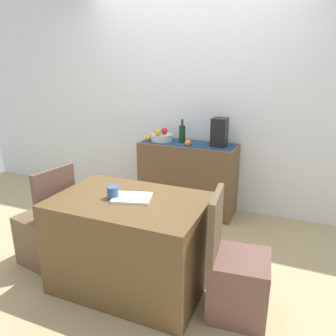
# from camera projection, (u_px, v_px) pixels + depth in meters

# --- Properties ---
(ground_plane) EXTENTS (6.40, 6.40, 0.02)m
(ground_plane) POSITION_uv_depth(u_px,v_px,m) (150.00, 246.00, 3.26)
(ground_plane) COLOR tan
(ground_plane) RESTS_ON ground
(room_wall_rear) EXTENTS (6.40, 0.06, 2.70)m
(room_wall_rear) POSITION_uv_depth(u_px,v_px,m) (192.00, 95.00, 3.88)
(room_wall_rear) COLOR silver
(room_wall_rear) RESTS_ON ground
(sideboard_console) EXTENTS (1.12, 0.42, 0.83)m
(sideboard_console) POSITION_uv_depth(u_px,v_px,m) (188.00, 178.00, 3.92)
(sideboard_console) COLOR brown
(sideboard_console) RESTS_ON ground
(table_runner) EXTENTS (1.05, 0.32, 0.01)m
(table_runner) POSITION_uv_depth(u_px,v_px,m) (188.00, 143.00, 3.79)
(table_runner) COLOR navy
(table_runner) RESTS_ON sideboard_console
(fruit_bowl) EXTENTS (0.26, 0.26, 0.08)m
(fruit_bowl) POSITION_uv_depth(u_px,v_px,m) (162.00, 137.00, 3.90)
(fruit_bowl) COLOR silver
(fruit_bowl) RESTS_ON table_runner
(apple_front) EXTENTS (0.07, 0.07, 0.07)m
(apple_front) POSITION_uv_depth(u_px,v_px,m) (157.00, 131.00, 3.91)
(apple_front) COLOR #95A534
(apple_front) RESTS_ON fruit_bowl
(apple_left) EXTENTS (0.07, 0.07, 0.07)m
(apple_left) POSITION_uv_depth(u_px,v_px,m) (164.00, 131.00, 3.89)
(apple_left) COLOR red
(apple_left) RESTS_ON fruit_bowl
(apple_center) EXTENTS (0.08, 0.08, 0.08)m
(apple_center) POSITION_uv_depth(u_px,v_px,m) (158.00, 132.00, 3.82)
(apple_center) COLOR gold
(apple_center) RESTS_ON fruit_bowl
(wine_bottle) EXTENTS (0.07, 0.07, 0.28)m
(wine_bottle) POSITION_uv_depth(u_px,v_px,m) (182.00, 134.00, 3.78)
(wine_bottle) COLOR #12351B
(wine_bottle) RESTS_ON sideboard_console
(coffee_maker) EXTENTS (0.16, 0.18, 0.32)m
(coffee_maker) POSITION_uv_depth(u_px,v_px,m) (219.00, 132.00, 3.61)
(coffee_maker) COLOR black
(coffee_maker) RESTS_ON sideboard_console
(orange_loose_mid) EXTENTS (0.07, 0.07, 0.07)m
(orange_loose_mid) POSITION_uv_depth(u_px,v_px,m) (188.00, 143.00, 3.67)
(orange_loose_mid) COLOR orange
(orange_loose_mid) RESTS_ON sideboard_console
(orange_loose_end) EXTENTS (0.07, 0.07, 0.07)m
(orange_loose_end) POSITION_uv_depth(u_px,v_px,m) (148.00, 138.00, 3.90)
(orange_loose_end) COLOR orange
(orange_loose_end) RESTS_ON sideboard_console
(dining_table) EXTENTS (1.14, 0.77, 0.74)m
(dining_table) POSITION_uv_depth(u_px,v_px,m) (131.00, 243.00, 2.59)
(dining_table) COLOR brown
(dining_table) RESTS_ON ground
(open_book) EXTENTS (0.33, 0.28, 0.02)m
(open_book) POSITION_uv_depth(u_px,v_px,m) (132.00, 198.00, 2.48)
(open_book) COLOR white
(open_book) RESTS_ON dining_table
(coffee_cup) EXTENTS (0.09, 0.09, 0.09)m
(coffee_cup) POSITION_uv_depth(u_px,v_px,m) (113.00, 193.00, 2.47)
(coffee_cup) COLOR #305485
(coffee_cup) RESTS_ON dining_table
(chair_near_window) EXTENTS (0.46, 0.46, 0.90)m
(chair_near_window) POSITION_uv_depth(u_px,v_px,m) (48.00, 234.00, 2.93)
(chair_near_window) COLOR brown
(chair_near_window) RESTS_ON ground
(chair_by_corner) EXTENTS (0.44, 0.44, 0.90)m
(chair_by_corner) POSITION_uv_depth(u_px,v_px,m) (237.00, 280.00, 2.32)
(chair_by_corner) COLOR brown
(chair_by_corner) RESTS_ON ground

